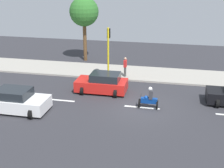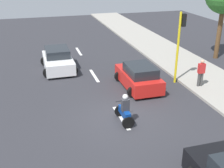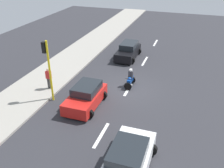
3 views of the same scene
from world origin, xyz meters
TOP-DOWN VIEW (x-y plane):
  - ground_plane at (0.00, 0.00)m, footprint 40.00×60.00m
  - sidewalk at (7.00, 0.00)m, footprint 4.00×60.00m
  - lane_stripe_mid at (0.00, 0.00)m, footprint 0.20×2.40m
  - lane_stripe_south at (0.00, 6.00)m, footprint 0.20×2.40m
  - car_red at (2.18, 3.29)m, footprint 2.27×3.84m
  - car_white at (-2.21, 7.95)m, footprint 2.37×3.89m
  - motorcycle at (0.01, -0.45)m, footprint 0.60×1.30m
  - pedestrian_near_signal at (5.77, 2.15)m, footprint 0.40×0.24m
  - traffic_light_corner at (4.85, 3.41)m, footprint 0.49×0.24m
  - street_tree_north at (10.37, 7.09)m, footprint 2.88×2.88m

SIDE VIEW (x-z plane):
  - ground_plane at x=0.00m, z-range -0.10..0.00m
  - lane_stripe_mid at x=0.00m, z-range 0.00..0.01m
  - lane_stripe_south at x=0.00m, z-range 0.00..0.01m
  - sidewalk at x=7.00m, z-range 0.00..0.15m
  - motorcycle at x=0.01m, z-range -0.12..1.41m
  - car_red at x=2.18m, z-range -0.05..1.47m
  - car_white at x=-2.21m, z-range -0.05..1.47m
  - pedestrian_near_signal at x=5.77m, z-range 0.21..1.90m
  - traffic_light_corner at x=4.85m, z-range 0.68..5.18m
  - street_tree_north at x=10.37m, z-range 1.70..8.11m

